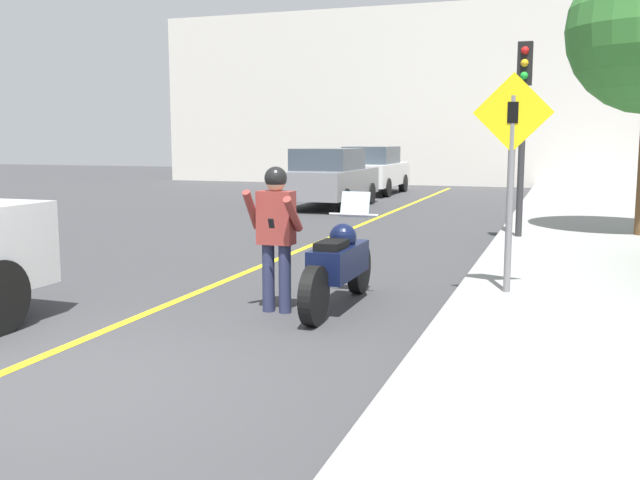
{
  "coord_description": "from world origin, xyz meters",
  "views": [
    {
      "loc": [
        3.8,
        -4.47,
        1.95
      ],
      "look_at": [
        1.05,
        3.46,
        0.75
      ],
      "focal_mm": 40.0,
      "sensor_mm": 36.0,
      "label": 1
    }
  ],
  "objects_px": {
    "person_biker": "(276,225)",
    "traffic_light": "(523,102)",
    "parked_car_grey": "(329,177)",
    "crossing_sign": "(511,162)",
    "motorcycle": "(339,264)",
    "parked_car_white": "(372,170)"
  },
  "relations": [
    {
      "from": "motorcycle",
      "to": "parked_car_white",
      "type": "distance_m",
      "value": 17.43
    },
    {
      "from": "motorcycle",
      "to": "parked_car_white",
      "type": "bearing_deg",
      "value": 103.67
    },
    {
      "from": "person_biker",
      "to": "traffic_light",
      "type": "bearing_deg",
      "value": 70.34
    },
    {
      "from": "traffic_light",
      "to": "parked_car_white",
      "type": "xyz_separation_m",
      "value": [
        -5.76,
        11.12,
        -1.75
      ]
    },
    {
      "from": "traffic_light",
      "to": "parked_car_white",
      "type": "relative_size",
      "value": 0.83
    },
    {
      "from": "person_biker",
      "to": "crossing_sign",
      "type": "relative_size",
      "value": 0.65
    },
    {
      "from": "person_biker",
      "to": "parked_car_grey",
      "type": "height_order",
      "value": "parked_car_grey"
    },
    {
      "from": "motorcycle",
      "to": "parked_car_grey",
      "type": "xyz_separation_m",
      "value": [
        -3.98,
        11.64,
        0.35
      ]
    },
    {
      "from": "traffic_light",
      "to": "crossing_sign",
      "type": "bearing_deg",
      "value": -87.85
    },
    {
      "from": "motorcycle",
      "to": "traffic_light",
      "type": "xyz_separation_m",
      "value": [
        1.64,
        5.82,
        2.09
      ]
    },
    {
      "from": "crossing_sign",
      "to": "traffic_light",
      "type": "height_order",
      "value": "traffic_light"
    },
    {
      "from": "person_biker",
      "to": "traffic_light",
      "type": "relative_size",
      "value": 0.47
    },
    {
      "from": "person_biker",
      "to": "parked_car_white",
      "type": "xyz_separation_m",
      "value": [
        -3.52,
        17.39,
        -0.14
      ]
    },
    {
      "from": "crossing_sign",
      "to": "parked_car_grey",
      "type": "distance_m",
      "value": 12.35
    },
    {
      "from": "traffic_light",
      "to": "parked_car_grey",
      "type": "xyz_separation_m",
      "value": [
        -5.62,
        5.82,
        -1.75
      ]
    },
    {
      "from": "traffic_light",
      "to": "parked_car_grey",
      "type": "bearing_deg",
      "value": 134.01
    },
    {
      "from": "crossing_sign",
      "to": "parked_car_white",
      "type": "bearing_deg",
      "value": 110.21
    },
    {
      "from": "traffic_light",
      "to": "parked_car_white",
      "type": "distance_m",
      "value": 12.64
    },
    {
      "from": "parked_car_grey",
      "to": "crossing_sign",
      "type": "bearing_deg",
      "value": -61.87
    },
    {
      "from": "parked_car_grey",
      "to": "traffic_light",
      "type": "bearing_deg",
      "value": -45.99
    },
    {
      "from": "parked_car_white",
      "to": "motorcycle",
      "type": "bearing_deg",
      "value": -76.33
    },
    {
      "from": "motorcycle",
      "to": "crossing_sign",
      "type": "distance_m",
      "value": 2.31
    }
  ]
}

